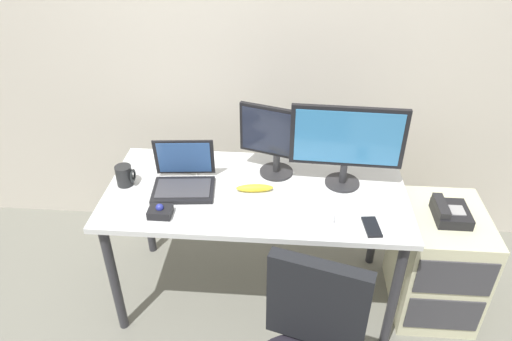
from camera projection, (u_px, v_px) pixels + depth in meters
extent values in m
plane|color=slate|center=(256.00, 290.00, 2.82)|extent=(8.00, 8.00, 0.00)
cube|color=beige|center=(266.00, 22.00, 2.65)|extent=(6.00, 0.10, 2.80)
cube|color=silver|center=(256.00, 192.00, 2.42)|extent=(1.54, 0.73, 0.03)
cylinder|color=#2D2D33|center=(114.00, 280.00, 2.42)|extent=(0.05, 0.05, 0.71)
cylinder|color=#2D2D33|center=(394.00, 296.00, 2.33)|extent=(0.05, 0.05, 0.71)
cylinder|color=#2D2D33|center=(146.00, 207.00, 2.93)|extent=(0.05, 0.05, 0.71)
cylinder|color=#2D2D33|center=(377.00, 218.00, 2.84)|extent=(0.05, 0.05, 0.71)
cube|color=beige|center=(436.00, 260.00, 2.59)|extent=(0.42, 0.52, 0.63)
cube|color=#38383D|center=(455.00, 278.00, 2.29)|extent=(0.38, 0.01, 0.21)
cube|color=#38383D|center=(443.00, 315.00, 2.44)|extent=(0.38, 0.01, 0.21)
cube|color=black|center=(451.00, 214.00, 2.39)|extent=(0.17, 0.20, 0.06)
cube|color=black|center=(441.00, 206.00, 2.36)|extent=(0.05, 0.18, 0.04)
cube|color=gray|center=(457.00, 210.00, 2.36)|extent=(0.07, 0.08, 0.01)
cube|color=black|center=(317.00, 303.00, 1.84)|extent=(0.40, 0.17, 0.42)
cylinder|color=#262628|center=(342.00, 183.00, 2.46)|extent=(0.18, 0.18, 0.01)
cylinder|color=#262628|center=(343.00, 173.00, 2.43)|extent=(0.04, 0.04, 0.11)
cube|color=black|center=(348.00, 137.00, 2.31)|extent=(0.57, 0.05, 0.32)
cube|color=teal|center=(348.00, 138.00, 2.30)|extent=(0.52, 0.03, 0.28)
cylinder|color=#262628|center=(276.00, 172.00, 2.55)|extent=(0.18, 0.18, 0.01)
cylinder|color=#262628|center=(276.00, 163.00, 2.52)|extent=(0.04, 0.04, 0.10)
cube|color=black|center=(277.00, 132.00, 2.42)|extent=(0.40, 0.15, 0.27)
cube|color=#1E2333|center=(276.00, 134.00, 2.41)|extent=(0.36, 0.12, 0.24)
cube|color=silver|center=(292.00, 209.00, 2.27)|extent=(0.42, 0.17, 0.02)
cube|color=white|center=(292.00, 207.00, 2.26)|extent=(0.39, 0.15, 0.01)
cube|color=black|center=(183.00, 190.00, 2.40)|extent=(0.33, 0.25, 0.02)
cube|color=#38383D|center=(183.00, 188.00, 2.39)|extent=(0.29, 0.19, 0.00)
cube|color=black|center=(184.00, 157.00, 2.44)|extent=(0.31, 0.07, 0.22)
cube|color=#335999|center=(184.00, 158.00, 2.44)|extent=(0.27, 0.06, 0.19)
cube|color=black|center=(160.00, 212.00, 2.23)|extent=(0.11, 0.09, 0.04)
sphere|color=navy|center=(160.00, 208.00, 2.22)|extent=(0.04, 0.04, 0.04)
cylinder|color=black|center=(124.00, 175.00, 2.43)|extent=(0.08, 0.08, 0.11)
torus|color=black|center=(133.00, 175.00, 2.43)|extent=(0.01, 0.07, 0.07)
cube|color=white|center=(192.00, 163.00, 2.63)|extent=(0.19, 0.24, 0.01)
cube|color=black|center=(372.00, 227.00, 2.16)|extent=(0.08, 0.15, 0.01)
ellipsoid|color=yellow|center=(255.00, 188.00, 2.40)|extent=(0.19, 0.06, 0.04)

